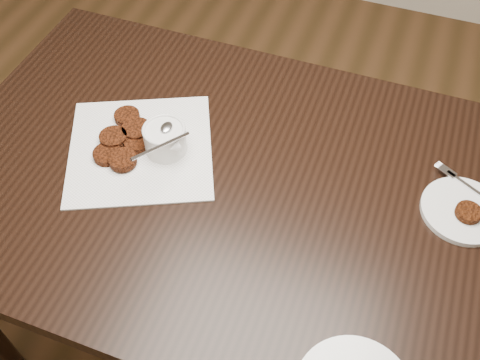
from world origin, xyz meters
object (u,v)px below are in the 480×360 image
sauce_ramekin (164,129)px  plate_with_patty (464,209)px  table (241,268)px  napkin (141,149)px

sauce_ramekin → plate_with_patty: size_ratio=0.76×
table → sauce_ramekin: 0.49m
napkin → sauce_ramekin: size_ratio=2.45×
plate_with_patty → napkin: bearing=-173.9°
sauce_ramekin → plate_with_patty: 0.67m
table → sauce_ramekin: sauce_ramekin is taller
napkin → plate_with_patty: (0.72, 0.08, 0.01)m
table → napkin: 0.45m
plate_with_patty → table: bearing=-169.4°
sauce_ramekin → plate_with_patty: (0.66, 0.06, -0.06)m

